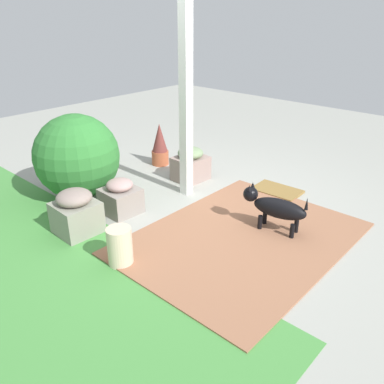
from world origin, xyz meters
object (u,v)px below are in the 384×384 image
stone_planter_far (76,212)px  round_shrub (77,157)px  stone_planter_mid (121,197)px  terracotta_pot_spiky (160,145)px  doormat (277,190)px  dog (275,207)px  porch_pillar (186,91)px  stone_planter_nearest (190,164)px  ceramic_urn (120,246)px  terracotta_pot_tall (97,152)px

stone_planter_far → round_shrub: (0.76, -0.54, 0.28)m
stone_planter_mid → stone_planter_far: bearing=92.0°
terracotta_pot_spiky → doormat: bearing=-170.0°
round_shrub → dog: round_shrub is taller
stone_planter_mid → round_shrub: round_shrub is taller
porch_pillar → dog: (-1.32, 0.08, -1.01)m
porch_pillar → stone_planter_far: bearing=83.1°
stone_planter_mid → doormat: (-1.04, -1.70, -0.17)m
porch_pillar → doormat: bearing=-135.9°
stone_planter_nearest → ceramic_urn: size_ratio=1.25×
terracotta_pot_tall → stone_planter_mid: bearing=154.4°
stone_planter_mid → dog: 1.73m
stone_planter_nearest → stone_planter_mid: bearing=92.8°
dog → doormat: size_ratio=1.19×
stone_planter_mid → doormat: bearing=-121.4°
porch_pillar → stone_planter_nearest: (0.26, -0.36, -1.07)m
stone_planter_far → terracotta_pot_tall: size_ratio=0.67×
terracotta_pot_tall → ceramic_urn: (-2.12, 1.28, -0.08)m
ceramic_urn → stone_planter_nearest: bearing=-65.6°
doormat → dog: bearing=118.6°
ceramic_urn → doormat: (-0.24, -2.35, -0.17)m
porch_pillar → stone_planter_mid: porch_pillar is taller
stone_planter_nearest → terracotta_pot_spiky: size_ratio=0.73×
stone_planter_mid → ceramic_urn: size_ratio=1.12×
terracotta_pot_tall → round_shrub: bearing=130.5°
stone_planter_mid → terracotta_pot_spiky: bearing=-60.1°
porch_pillar → stone_planter_nearest: porch_pillar is taller
stone_planter_nearest → round_shrub: round_shrub is taller
stone_planter_far → terracotta_pot_spiky: terracotta_pot_spiky is taller
terracotta_pot_spiky → terracotta_pot_tall: (0.52, 0.75, -0.04)m
porch_pillar → stone_planter_far: porch_pillar is taller
terracotta_pot_tall → doormat: bearing=-155.5°
stone_planter_mid → ceramic_urn: (-0.80, 0.65, -0.01)m
round_shrub → doormat: round_shrub is taller
stone_planter_far → doormat: (-1.02, -2.29, -0.22)m
ceramic_urn → doormat: ceramic_urn is taller
stone_planter_mid → dog: dog is taller
terracotta_pot_tall → dog: size_ratio=1.04×
dog → round_shrub: bearing=20.8°
stone_planter_nearest → stone_planter_far: size_ratio=0.95×
stone_planter_mid → terracotta_pot_tall: terracotta_pot_tall is taller
round_shrub → terracotta_pot_tall: 0.93m
stone_planter_far → terracotta_pot_spiky: (0.81, -1.97, 0.07)m
round_shrub → terracotta_pot_tall: round_shrub is taller
stone_planter_nearest → terracotta_pot_spiky: bearing=-9.9°
round_shrub → ceramic_urn: (-1.54, 0.60, -0.33)m
stone_planter_far → terracotta_pot_tall: 1.81m
porch_pillar → round_shrub: size_ratio=2.49×
stone_planter_nearest → dog: bearing=164.5°
terracotta_pot_spiky → terracotta_pot_tall: 0.91m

